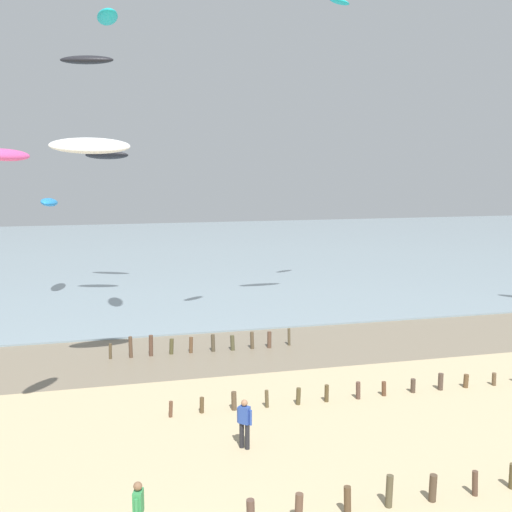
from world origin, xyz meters
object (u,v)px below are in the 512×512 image
person_left_flank (139,512)px  kite_aloft_0 (49,202)px  kite_aloft_2 (340,2)px  kite_aloft_6 (90,146)px  kite_aloft_4 (87,60)px  kite_aloft_9 (5,155)px  kite_aloft_7 (107,17)px  person_far_down_beach (244,422)px  kite_aloft_8 (107,155)px

person_left_flank → kite_aloft_0: (-4.05, 30.89, 6.05)m
kite_aloft_2 → kite_aloft_6: kite_aloft_2 is taller
kite_aloft_4 → kite_aloft_9: bearing=97.4°
kite_aloft_2 → kite_aloft_4: size_ratio=0.60×
kite_aloft_0 → kite_aloft_4: bearing=-147.3°
kite_aloft_6 → person_left_flank: bearing=-92.4°
kite_aloft_7 → kite_aloft_0: bearing=-165.3°
person_far_down_beach → kite_aloft_6: size_ratio=0.52×
kite_aloft_9 → kite_aloft_0: bearing=36.8°
kite_aloft_2 → kite_aloft_6: (-16.04, -13.10, -9.87)m
person_far_down_beach → kite_aloft_2: (11.31, 20.64, 19.22)m
person_far_down_beach → kite_aloft_4: (-4.88, 20.40, 14.83)m
kite_aloft_4 → kite_aloft_6: bearing=105.4°
person_far_down_beach → kite_aloft_7: (-3.75, 13.44, 15.80)m
kite_aloft_0 → kite_aloft_2: (19.15, -5.60, 13.17)m
person_far_down_beach → kite_aloft_2: 30.39m
kite_aloft_9 → kite_aloft_7: bearing=18.5°
kite_aloft_4 → kite_aloft_8: bearing=-82.0°
person_far_down_beach → kite_aloft_9: size_ratio=0.80×
person_far_down_beach → kite_aloft_2: size_ratio=0.88×
kite_aloft_0 → kite_aloft_7: (4.09, -12.80, 9.75)m
kite_aloft_2 → kite_aloft_7: kite_aloft_2 is taller
kite_aloft_6 → kite_aloft_9: kite_aloft_6 is taller
kite_aloft_0 → kite_aloft_2: kite_aloft_2 is taller
person_far_down_beach → kite_aloft_4: 25.69m
kite_aloft_6 → kite_aloft_7: size_ratio=1.08×
kite_aloft_6 → kite_aloft_9: size_ratio=1.54×
person_far_down_beach → kite_aloft_0: size_ratio=0.52×
person_far_down_beach → kite_aloft_0: kite_aloft_0 is taller
kite_aloft_2 → kite_aloft_8: (-15.08, 9.17, -9.84)m
person_left_flank → kite_aloft_4: (-1.09, 25.05, 14.83)m
kite_aloft_6 → kite_aloft_7: 8.80m
kite_aloft_9 → kite_aloft_2: bearing=-9.2°
person_far_down_beach → kite_aloft_6: kite_aloft_6 is taller
person_far_down_beach → kite_aloft_6: 12.91m
person_far_down_beach → kite_aloft_8: size_ratio=0.49×
kite_aloft_0 → kite_aloft_7: size_ratio=1.07×
kite_aloft_6 → kite_aloft_7: (0.99, 5.90, 6.45)m
person_left_flank → kite_aloft_0: 31.73m
kite_aloft_2 → kite_aloft_9: 28.40m
kite_aloft_0 → kite_aloft_6: bearing=-164.7°
kite_aloft_8 → kite_aloft_9: size_ratio=1.63×
person_left_flank → kite_aloft_2: 35.17m
kite_aloft_0 → kite_aloft_4: kite_aloft_4 is taller
kite_aloft_4 → kite_aloft_7: size_ratio=1.05×
person_left_flank → kite_aloft_6: (-0.95, 12.18, 9.34)m
kite_aloft_9 → kite_aloft_8: bearing=28.3°
person_left_flank → kite_aloft_6: size_ratio=0.52×
person_left_flank → kite_aloft_0: bearing=97.5°
person_far_down_beach → kite_aloft_0: bearing=106.6°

